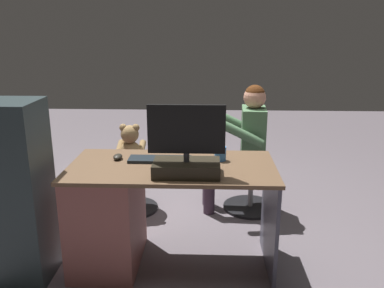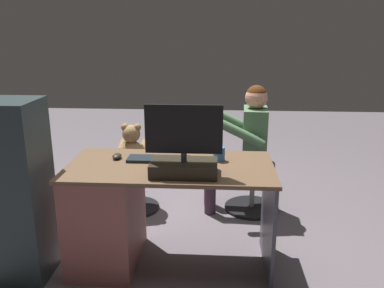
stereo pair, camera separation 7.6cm
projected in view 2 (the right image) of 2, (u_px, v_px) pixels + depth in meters
name	position (u px, v px, depth m)	size (l,w,h in m)	color
ground_plane	(177.00, 234.00, 3.23)	(10.00, 10.00, 0.00)	#625960
desk	(120.00, 210.00, 2.77)	(1.35, 0.68, 0.72)	brown
monitor	(184.00, 156.00, 2.45)	(0.46, 0.23, 0.43)	black
keyboard	(159.00, 159.00, 2.74)	(0.42, 0.14, 0.02)	black
computer_mouse	(117.00, 156.00, 2.77)	(0.06, 0.10, 0.04)	black
cup	(219.00, 154.00, 2.72)	(0.08, 0.08, 0.09)	#3372BF
tv_remote	(156.00, 168.00, 2.56)	(0.04, 0.15, 0.02)	black
notebook_binder	(177.00, 168.00, 2.55)	(0.22, 0.30, 0.02)	beige
office_chair_teddy	(133.00, 182.00, 3.61)	(0.45, 0.45, 0.44)	black
teddy_bear	(132.00, 145.00, 3.53)	(0.25, 0.25, 0.35)	#9A794C
visitor_chair	(253.00, 184.00, 3.61)	(0.49, 0.49, 0.44)	black
person	(245.00, 139.00, 3.50)	(0.54, 0.49, 1.13)	#517952
equipment_rack	(11.00, 191.00, 2.57)	(0.44, 0.36, 1.17)	#263235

